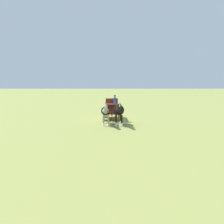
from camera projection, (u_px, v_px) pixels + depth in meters
The scene contains 4 objects.
ground_plane at pixel (112, 119), 26.81m from camera, with size 220.00×220.00×0.00m, color olive.
show_wagon at pixel (112, 108), 26.51m from camera, with size 5.92×1.91×2.85m.
draft_horse_near at pixel (119, 111), 22.86m from camera, with size 3.08×1.02×2.30m.
draft_horse_off at pixel (106, 112), 22.82m from camera, with size 3.11×0.90×2.21m.
Camera 1 is at (26.46, -0.01, 4.35)m, focal length 36.60 mm.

